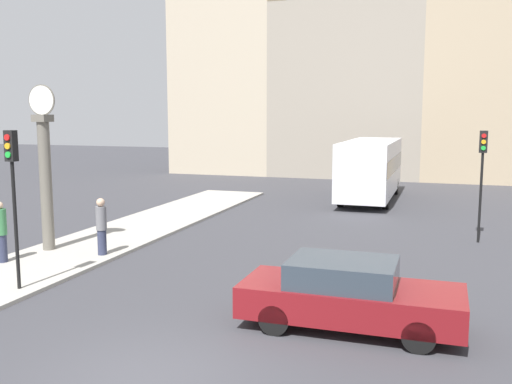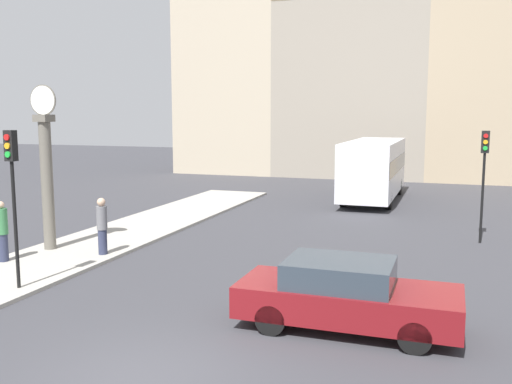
{
  "view_description": "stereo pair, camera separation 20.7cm",
  "coord_description": "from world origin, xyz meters",
  "px_view_note": "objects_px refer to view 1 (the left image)",
  "views": [
    {
      "loc": [
        4.66,
        -8.04,
        4.5
      ],
      "look_at": [
        -0.76,
        8.24,
        2.12
      ],
      "focal_mm": 40.0,
      "sensor_mm": 36.0,
      "label": 1
    },
    {
      "loc": [
        4.86,
        -7.97,
        4.5
      ],
      "look_at": [
        -0.76,
        8.24,
        2.12
      ],
      "focal_mm": 40.0,
      "sensor_mm": 36.0,
      "label": 2
    }
  ],
  "objects_px": {
    "street_clock": "(45,172)",
    "pedestrian_grey_jacket": "(101,226)",
    "traffic_light_far": "(482,163)",
    "pedestrian_green_hoodie": "(1,232)",
    "sedan_car": "(349,294)",
    "bus_distant": "(371,167)",
    "traffic_light_near": "(13,177)"
  },
  "relations": [
    {
      "from": "sedan_car",
      "to": "street_clock",
      "type": "distance_m",
      "value": 11.08
    },
    {
      "from": "street_clock",
      "to": "pedestrian_green_hoodie",
      "type": "relative_size",
      "value": 2.91
    },
    {
      "from": "sedan_car",
      "to": "bus_distant",
      "type": "relative_size",
      "value": 0.55
    },
    {
      "from": "traffic_light_near",
      "to": "street_clock",
      "type": "relative_size",
      "value": 0.75
    },
    {
      "from": "bus_distant",
      "to": "pedestrian_green_hoodie",
      "type": "bearing_deg",
      "value": -117.96
    },
    {
      "from": "traffic_light_far",
      "to": "traffic_light_near",
      "type": "bearing_deg",
      "value": -139.31
    },
    {
      "from": "bus_distant",
      "to": "street_clock",
      "type": "height_order",
      "value": "street_clock"
    },
    {
      "from": "sedan_car",
      "to": "pedestrian_grey_jacket",
      "type": "xyz_separation_m",
      "value": [
        -8.28,
        3.46,
        0.28
      ]
    },
    {
      "from": "traffic_light_near",
      "to": "pedestrian_grey_jacket",
      "type": "relative_size",
      "value": 2.23
    },
    {
      "from": "street_clock",
      "to": "bus_distant",
      "type": "bearing_deg",
      "value": 60.01
    },
    {
      "from": "pedestrian_green_hoodie",
      "to": "sedan_car",
      "type": "bearing_deg",
      "value": -9.36
    },
    {
      "from": "sedan_car",
      "to": "pedestrian_grey_jacket",
      "type": "relative_size",
      "value": 2.57
    },
    {
      "from": "pedestrian_grey_jacket",
      "to": "traffic_light_near",
      "type": "bearing_deg",
      "value": -90.21
    },
    {
      "from": "bus_distant",
      "to": "street_clock",
      "type": "distance_m",
      "value": 16.99
    },
    {
      "from": "sedan_car",
      "to": "bus_distant",
      "type": "bearing_deg",
      "value": 95.81
    },
    {
      "from": "traffic_light_far",
      "to": "pedestrian_green_hoodie",
      "type": "height_order",
      "value": "traffic_light_far"
    },
    {
      "from": "sedan_car",
      "to": "pedestrian_green_hoodie",
      "type": "bearing_deg",
      "value": 170.64
    },
    {
      "from": "traffic_light_near",
      "to": "pedestrian_grey_jacket",
      "type": "height_order",
      "value": "traffic_light_near"
    },
    {
      "from": "sedan_car",
      "to": "traffic_light_near",
      "type": "relative_size",
      "value": 1.15
    },
    {
      "from": "traffic_light_far",
      "to": "pedestrian_green_hoodie",
      "type": "distance_m",
      "value": 15.76
    },
    {
      "from": "sedan_car",
      "to": "pedestrian_grey_jacket",
      "type": "height_order",
      "value": "pedestrian_grey_jacket"
    },
    {
      "from": "bus_distant",
      "to": "pedestrian_green_hoodie",
      "type": "distance_m",
      "value": 18.66
    },
    {
      "from": "traffic_light_near",
      "to": "traffic_light_far",
      "type": "distance_m",
      "value": 14.92
    },
    {
      "from": "pedestrian_grey_jacket",
      "to": "traffic_light_far",
      "type": "bearing_deg",
      "value": 28.15
    },
    {
      "from": "traffic_light_near",
      "to": "pedestrian_green_hoodie",
      "type": "xyz_separation_m",
      "value": [
        -2.3,
        1.97,
        -1.93
      ]
    },
    {
      "from": "traffic_light_near",
      "to": "street_clock",
      "type": "height_order",
      "value": "street_clock"
    },
    {
      "from": "sedan_car",
      "to": "pedestrian_green_hoodie",
      "type": "relative_size",
      "value": 2.53
    },
    {
      "from": "traffic_light_near",
      "to": "traffic_light_far",
      "type": "height_order",
      "value": "traffic_light_near"
    },
    {
      "from": "sedan_car",
      "to": "street_clock",
      "type": "xyz_separation_m",
      "value": [
        -10.33,
        3.52,
        1.9
      ]
    },
    {
      "from": "street_clock",
      "to": "pedestrian_grey_jacket",
      "type": "bearing_deg",
      "value": -1.65
    },
    {
      "from": "bus_distant",
      "to": "pedestrian_grey_jacket",
      "type": "relative_size",
      "value": 4.67
    },
    {
      "from": "traffic_light_near",
      "to": "pedestrian_green_hoodie",
      "type": "distance_m",
      "value": 3.59
    }
  ]
}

